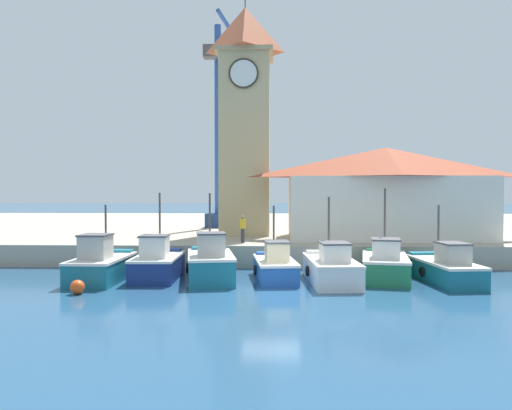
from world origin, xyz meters
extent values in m
plane|color=navy|center=(0.00, 0.00, 0.00)|extent=(300.00, 300.00, 0.00)
cube|color=#A89E89|center=(0.00, 26.47, 0.63)|extent=(120.00, 40.00, 1.26)
cube|color=#196B7F|center=(-8.17, 2.33, 0.53)|extent=(2.18, 4.48, 1.05)
cube|color=#196B7F|center=(-8.13, 4.30, 1.17)|extent=(1.78, 0.64, 0.24)
cube|color=silver|center=(-8.17, 2.33, 1.10)|extent=(2.24, 4.54, 0.12)
cube|color=#B2ADA3|center=(-8.19, 1.55, 1.71)|extent=(1.28, 1.36, 1.09)
cube|color=#4C4C51|center=(-8.19, 1.55, 2.30)|extent=(1.36, 1.44, 0.08)
cylinder|color=#4C4742|center=(-8.16, 2.88, 2.41)|extent=(0.10, 0.10, 2.50)
torus|color=black|center=(-9.29, 2.58, 0.53)|extent=(0.13, 0.52, 0.52)
cube|color=navy|center=(-5.63, 3.08, 0.52)|extent=(2.16, 4.29, 1.05)
cube|color=navy|center=(-5.69, 4.94, 1.17)|extent=(1.75, 0.65, 0.24)
cube|color=silver|center=(-5.63, 3.08, 1.10)|extent=(2.22, 4.35, 0.12)
cube|color=silver|center=(-5.61, 2.34, 1.66)|extent=(1.26, 1.31, 1.00)
cube|color=#4C4C51|center=(-5.61, 2.34, 2.19)|extent=(1.34, 1.39, 0.08)
cylinder|color=#4C4742|center=(-5.65, 3.61, 2.70)|extent=(0.10, 0.10, 3.09)
torus|color=black|center=(-6.73, 3.26, 0.52)|extent=(0.14, 0.52, 0.52)
cube|color=#196B7F|center=(-2.96, 2.65, 0.60)|extent=(2.81, 4.73, 1.20)
cube|color=#196B7F|center=(-3.30, 4.58, 1.32)|extent=(1.85, 0.89, 0.24)
cube|color=silver|center=(-2.96, 2.65, 1.25)|extent=(2.88, 4.80, 0.12)
cube|color=#B2ADA3|center=(-2.83, 1.88, 1.81)|extent=(1.46, 1.52, 1.02)
cube|color=#4C4C51|center=(-2.83, 1.88, 2.36)|extent=(1.55, 1.62, 0.08)
cylinder|color=#4C4742|center=(-3.06, 3.19, 2.77)|extent=(0.10, 0.10, 2.92)
torus|color=black|center=(-4.10, 2.67, 0.60)|extent=(0.21, 0.53, 0.52)
cube|color=#2356A8|center=(0.17, 2.97, 0.45)|extent=(2.27, 4.49, 0.90)
cube|color=#2356A8|center=(-0.06, 4.87, 1.02)|extent=(1.56, 0.77, 0.24)
cube|color=silver|center=(0.17, 2.97, 0.95)|extent=(2.33, 4.56, 0.12)
cube|color=beige|center=(0.26, 2.22, 1.46)|extent=(1.21, 1.41, 0.89)
cube|color=#4C4C51|center=(0.26, 2.22, 1.94)|extent=(1.29, 1.50, 0.08)
cylinder|color=#4C4742|center=(0.10, 3.51, 2.31)|extent=(0.10, 0.10, 2.60)
torus|color=black|center=(-0.82, 3.07, 0.45)|extent=(0.18, 0.53, 0.52)
cube|color=silver|center=(2.82, 2.34, 0.51)|extent=(2.38, 5.14, 1.02)
cube|color=silver|center=(2.66, 4.59, 1.14)|extent=(1.76, 0.72, 0.24)
cube|color=silver|center=(2.82, 2.34, 1.07)|extent=(2.44, 5.21, 0.12)
cube|color=silver|center=(2.88, 1.46, 1.53)|extent=(1.32, 1.59, 0.80)
cube|color=#4C4C51|center=(2.88, 1.46, 1.97)|extent=(1.40, 1.67, 0.08)
cylinder|color=#4C4742|center=(2.77, 2.96, 2.59)|extent=(0.10, 0.10, 2.93)
torus|color=black|center=(1.71, 2.51, 0.51)|extent=(0.16, 0.53, 0.52)
cube|color=#237A4C|center=(5.58, 3.37, 0.52)|extent=(2.87, 5.03, 1.05)
cube|color=#237A4C|center=(5.95, 5.46, 1.17)|extent=(1.85, 0.90, 0.24)
cube|color=silver|center=(5.58, 3.37, 1.10)|extent=(2.94, 5.10, 0.12)
cube|color=silver|center=(5.43, 2.55, 1.58)|extent=(1.48, 1.62, 0.85)
cube|color=#4C4C51|center=(5.43, 2.55, 2.05)|extent=(1.57, 1.71, 0.08)
cylinder|color=#4C4742|center=(5.68, 3.95, 2.81)|extent=(0.10, 0.10, 3.32)
torus|color=black|center=(4.52, 3.80, 0.52)|extent=(0.21, 0.53, 0.52)
cube|color=#196B7F|center=(8.22, 2.70, 0.46)|extent=(2.41, 5.18, 0.92)
cube|color=#196B7F|center=(7.95, 4.93, 1.04)|extent=(1.61, 0.78, 0.24)
cube|color=silver|center=(8.22, 2.70, 0.97)|extent=(2.47, 5.25, 0.12)
cube|color=#B2ADA3|center=(8.32, 1.83, 1.47)|extent=(1.26, 1.62, 0.87)
cube|color=#4C4C51|center=(8.32, 1.83, 1.94)|extent=(1.35, 1.71, 0.08)
cylinder|color=#4C4742|center=(8.14, 3.32, 2.34)|extent=(0.10, 0.10, 2.62)
torus|color=black|center=(7.21, 2.83, 0.46)|extent=(0.18, 0.53, 0.52)
cube|color=tan|center=(-1.94, 13.90, 7.49)|extent=(3.42, 3.42, 12.46)
cube|color=tan|center=(-1.94, 13.90, 13.88)|extent=(3.92, 3.92, 0.30)
pyramid|color=#C1603D|center=(-1.94, 13.90, 15.61)|extent=(3.92, 3.92, 3.17)
cylinder|color=white|center=(-1.94, 12.13, 12.19)|extent=(1.88, 0.12, 1.88)
torus|color=#332D23|center=(-1.94, 12.09, 12.19)|extent=(2.00, 0.12, 2.00)
cube|color=silver|center=(7.35, 11.33, 3.26)|extent=(12.43, 5.83, 3.98)
pyramid|color=#A3472D|center=(7.35, 11.33, 6.20)|extent=(12.83, 6.23, 1.90)
cube|color=navy|center=(-4.63, 20.49, 1.86)|extent=(2.00, 2.00, 1.20)
cylinder|color=#284C93|center=(-4.63, 20.49, 10.31)|extent=(0.56, 0.56, 15.70)
cylinder|color=#284C93|center=(-3.09, 23.83, 17.61)|extent=(3.47, 6.97, 3.93)
cube|color=#4C4C4C|center=(-5.15, 19.35, 15.63)|extent=(1.00, 1.00, 1.00)
sphere|color=#E54C19|center=(-8.14, -0.73, 0.30)|extent=(0.60, 0.60, 0.60)
cylinder|color=#33333D|center=(-1.74, 8.08, 1.69)|extent=(0.22, 0.22, 0.85)
cube|color=gold|center=(-1.74, 8.08, 2.39)|extent=(0.34, 0.22, 0.56)
sphere|color=#9E7051|center=(-1.74, 8.08, 2.78)|extent=(0.20, 0.20, 0.20)
camera|label=1|loc=(0.16, -21.28, 4.36)|focal=35.00mm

